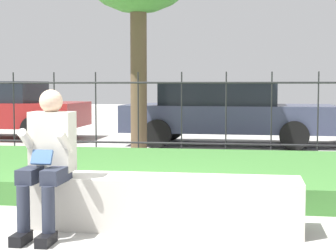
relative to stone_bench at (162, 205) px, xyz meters
name	(u,v)px	position (x,y,z in m)	size (l,w,h in m)	color
ground_plane	(121,227)	(-0.39, 0.00, -0.22)	(60.00, 60.00, 0.00)	#B2AFA8
stone_bench	(162,205)	(0.00, 0.00, 0.00)	(2.52, 0.53, 0.48)	beige
person_seated_reader	(48,155)	(-0.98, -0.30, 0.49)	(0.42, 0.73, 1.28)	black
grass_berm	(162,173)	(-0.39, 2.40, -0.08)	(10.35, 3.40, 0.26)	#3D7533
iron_fence	(182,114)	(-0.39, 4.51, 0.59)	(8.35, 0.03, 1.53)	#232326
car_parked_center	(225,112)	(0.23, 7.25, 0.50)	(4.53, 1.96, 1.34)	#383D56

